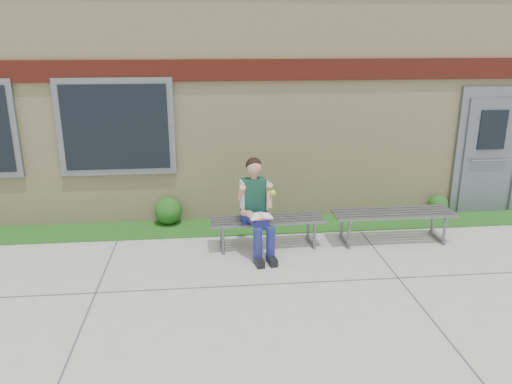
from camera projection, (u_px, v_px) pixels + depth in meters
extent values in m
plane|color=#9E9E99|center=(336.00, 301.00, 6.18)|extent=(80.00, 80.00, 0.00)
cube|color=#164412|center=(298.00, 224.00, 8.64)|extent=(16.00, 0.80, 0.02)
cube|color=beige|center=(273.00, 88.00, 11.27)|extent=(16.00, 6.00, 4.00)
cube|color=maroon|center=(297.00, 70.00, 8.22)|extent=(16.00, 0.06, 0.35)
cube|color=slate|center=(116.00, 127.00, 8.18)|extent=(1.90, 0.08, 1.60)
cube|color=black|center=(116.00, 128.00, 8.15)|extent=(1.70, 0.04, 1.40)
cube|color=slate|center=(488.00, 157.00, 8.96)|extent=(0.92, 0.06, 2.10)
cube|color=slate|center=(267.00, 220.00, 7.65)|extent=(1.77, 0.56, 0.03)
cube|color=slate|center=(222.00, 236.00, 7.65)|extent=(0.06, 0.49, 0.40)
cube|color=slate|center=(312.00, 232.00, 7.79)|extent=(0.06, 0.49, 0.40)
cube|color=slate|center=(393.00, 213.00, 7.83)|extent=(1.91, 0.54, 0.04)
cube|color=slate|center=(345.00, 230.00, 7.84)|extent=(0.05, 0.53, 0.43)
cube|color=slate|center=(438.00, 226.00, 7.99)|extent=(0.05, 0.53, 0.43)
cube|color=navy|center=(254.00, 215.00, 7.55)|extent=(0.40, 0.31, 0.17)
cube|color=#0F3723|center=(254.00, 195.00, 7.43)|extent=(0.37, 0.26, 0.49)
sphere|color=tan|center=(254.00, 167.00, 7.29)|extent=(0.26, 0.26, 0.22)
sphere|color=black|center=(254.00, 165.00, 7.31)|extent=(0.27, 0.27, 0.24)
cylinder|color=navy|center=(252.00, 221.00, 7.27)|extent=(0.23, 0.47, 0.16)
cylinder|color=navy|center=(265.00, 219.00, 7.31)|extent=(0.23, 0.47, 0.16)
cylinder|color=navy|center=(258.00, 246.00, 7.12)|extent=(0.13, 0.13, 0.53)
cylinder|color=navy|center=(271.00, 245.00, 7.17)|extent=(0.13, 0.13, 0.53)
cube|color=black|center=(259.00, 262.00, 7.12)|extent=(0.15, 0.29, 0.11)
cube|color=black|center=(272.00, 260.00, 7.16)|extent=(0.15, 0.29, 0.11)
cylinder|color=tan|center=(241.00, 193.00, 7.31)|extent=(0.13, 0.25, 0.28)
cylinder|color=tan|center=(268.00, 191.00, 7.40)|extent=(0.13, 0.25, 0.28)
cube|color=white|center=(260.00, 216.00, 7.14)|extent=(0.36, 0.28, 0.02)
cube|color=#E1547A|center=(260.00, 217.00, 7.14)|extent=(0.36, 0.29, 0.01)
sphere|color=#98D338|center=(273.00, 193.00, 7.27)|extent=(0.09, 0.09, 0.09)
sphere|color=#164412|center=(168.00, 211.00, 8.59)|extent=(0.47, 0.47, 0.47)
sphere|color=#164412|center=(438.00, 205.00, 9.08)|extent=(0.35, 0.35, 0.35)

